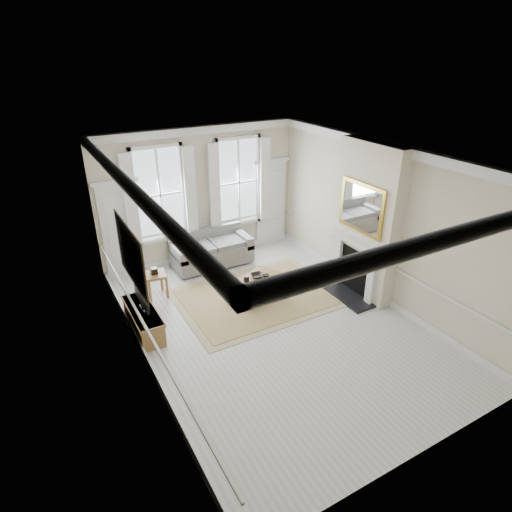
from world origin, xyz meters
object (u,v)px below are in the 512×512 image
coffee_table (257,283)px  sofa (211,251)px  tv_stand (144,320)px  side_table (155,278)px

coffee_table → sofa: bearing=72.0°
tv_stand → sofa: bearing=41.1°
sofa → tv_stand: size_ratio=1.43×
sofa → coffee_table: (0.24, -2.02, 0.00)m
sofa → side_table: sofa is taller
side_table → coffee_table: (1.96, -1.15, -0.09)m
sofa → side_table: size_ratio=3.47×
side_table → tv_stand: (-0.61, -1.16, -0.21)m
side_table → tv_stand: bearing=-117.7°
sofa → side_table: (-1.72, -0.87, 0.09)m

